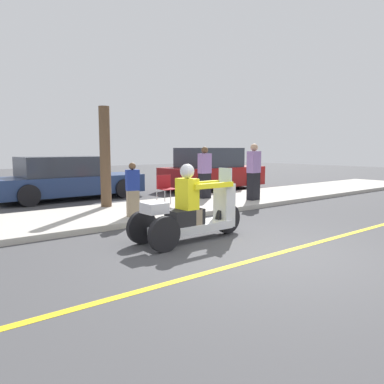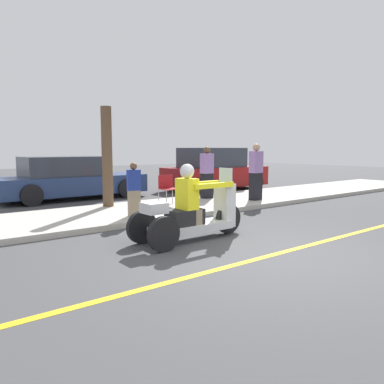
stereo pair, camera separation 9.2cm
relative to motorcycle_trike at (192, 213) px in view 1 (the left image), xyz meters
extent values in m
plane|color=#424244|center=(0.35, -1.55, -0.49)|extent=(60.00, 60.00, 0.00)
cube|color=gold|center=(-0.01, -1.55, -0.49)|extent=(24.00, 0.12, 0.01)
cube|color=#B2ADA3|center=(0.35, 3.05, -0.43)|extent=(28.00, 2.80, 0.12)
cylinder|color=black|center=(0.90, 0.00, -0.20)|extent=(0.58, 0.10, 0.58)
cylinder|color=black|center=(-0.85, -0.34, -0.20)|extent=(0.58, 0.10, 0.58)
cylinder|color=black|center=(-0.85, 0.34, -0.20)|extent=(0.58, 0.10, 0.58)
cube|color=silver|center=(-0.01, 0.00, -0.26)|extent=(1.62, 0.48, 0.15)
cube|color=black|center=(-0.17, 0.00, -0.05)|extent=(0.65, 0.38, 0.28)
cube|color=silver|center=(0.80, 0.00, 0.08)|extent=(0.24, 0.38, 0.84)
cube|color=silver|center=(0.82, 0.00, 0.65)|extent=(0.03, 0.34, 0.30)
cube|color=silver|center=(-0.81, 0.00, 0.18)|extent=(0.36, 0.38, 0.18)
cube|color=yellow|center=(-0.12, 0.00, 0.37)|extent=(0.26, 0.38, 0.55)
sphere|color=silver|center=(-0.12, 0.00, 0.77)|extent=(0.26, 0.26, 0.26)
cube|color=gray|center=(0.01, -0.12, -0.05)|extent=(0.14, 0.14, 0.28)
cube|color=gray|center=(0.01, 0.12, -0.05)|extent=(0.14, 0.14, 0.28)
cube|color=yellow|center=(0.34, -0.20, 0.50)|extent=(0.91, 0.09, 0.09)
cube|color=yellow|center=(0.34, 0.20, 0.50)|extent=(0.91, 0.09, 0.09)
cube|color=gray|center=(0.04, 2.22, -0.08)|extent=(0.30, 0.23, 0.60)
cube|color=navy|center=(0.04, 2.22, 0.46)|extent=(0.33, 0.24, 0.47)
sphere|color=brown|center=(0.04, 2.22, 0.78)|extent=(0.16, 0.16, 0.16)
cube|color=black|center=(4.29, 2.39, 0.04)|extent=(0.38, 0.28, 0.82)
cube|color=#9972B2|center=(4.29, 2.39, 0.77)|extent=(0.42, 0.28, 0.65)
sphere|color=tan|center=(4.29, 2.39, 1.20)|extent=(0.22, 0.22, 0.22)
cube|color=black|center=(3.39, 3.61, 0.02)|extent=(0.35, 0.24, 0.78)
cube|color=#9972B2|center=(3.39, 3.61, 0.71)|extent=(0.39, 0.24, 0.62)
sphere|color=brown|center=(3.39, 3.61, 1.13)|extent=(0.21, 0.21, 0.21)
cylinder|color=#A5A8AD|center=(1.39, 2.90, -0.15)|extent=(0.02, 0.02, 0.44)
cylinder|color=#A5A8AD|center=(1.83, 2.86, -0.15)|extent=(0.02, 0.02, 0.44)
cylinder|color=#A5A8AD|center=(1.43, 3.34, -0.15)|extent=(0.02, 0.02, 0.44)
cylinder|color=#A5A8AD|center=(1.87, 3.30, -0.15)|extent=(0.02, 0.02, 0.44)
cube|color=maroon|center=(1.63, 3.10, 0.08)|extent=(0.47, 0.47, 0.02)
cube|color=maroon|center=(1.65, 3.32, 0.26)|extent=(0.44, 0.06, 0.38)
cube|color=navy|center=(0.35, 6.92, -0.02)|extent=(4.73, 1.74, 0.60)
cube|color=#2D333D|center=(0.11, 6.92, 0.60)|extent=(2.60, 1.57, 0.63)
cylinder|color=black|center=(1.88, 6.05, -0.17)|extent=(0.64, 0.22, 0.64)
cylinder|color=black|center=(1.88, 7.79, -0.17)|extent=(0.64, 0.22, 0.64)
cylinder|color=black|center=(-1.19, 6.05, -0.17)|extent=(0.64, 0.22, 0.64)
cylinder|color=black|center=(-1.19, 7.79, -0.17)|extent=(0.64, 0.22, 0.64)
cube|color=maroon|center=(5.89, 6.00, 0.06)|extent=(4.24, 1.83, 0.76)
cube|color=#2D333D|center=(5.67, 6.00, 0.82)|extent=(2.33, 1.64, 0.76)
cylinder|color=black|center=(7.26, 5.09, -0.17)|extent=(0.64, 0.22, 0.64)
cylinder|color=black|center=(7.26, 6.91, -0.17)|extent=(0.64, 0.22, 0.64)
cylinder|color=black|center=(4.51, 5.09, -0.17)|extent=(0.64, 0.22, 0.64)
cylinder|color=black|center=(4.51, 6.91, -0.17)|extent=(0.64, 0.22, 0.64)
cylinder|color=brown|center=(0.22, 3.96, 0.95)|extent=(0.28, 0.28, 2.64)
camera|label=1|loc=(-4.19, -5.22, 1.17)|focal=35.00mm
camera|label=2|loc=(-4.12, -5.28, 1.17)|focal=35.00mm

